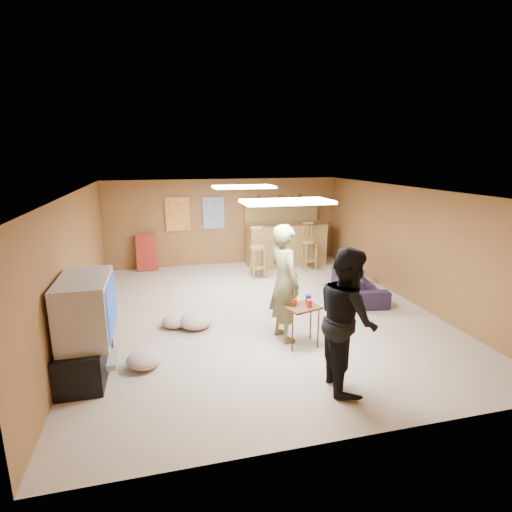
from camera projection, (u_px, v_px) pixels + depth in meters
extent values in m
plane|color=tan|center=(259.00, 311.00, 7.30)|extent=(7.00, 7.00, 0.00)
cube|color=silver|center=(259.00, 190.00, 6.76)|extent=(6.00, 7.00, 0.02)
cube|color=brown|center=(225.00, 222.00, 10.33)|extent=(6.00, 0.02, 2.20)
cube|color=brown|center=(352.00, 339.00, 3.74)|extent=(6.00, 0.02, 2.20)
cube|color=brown|center=(76.00, 264.00, 6.33)|extent=(0.02, 7.00, 2.20)
cube|color=brown|center=(408.00, 244.00, 7.74)|extent=(0.02, 7.00, 2.20)
cube|color=black|center=(85.00, 355.00, 5.19)|extent=(0.55, 1.30, 0.50)
cube|color=#B2B2B7|center=(104.00, 360.00, 5.27)|extent=(0.35, 0.50, 0.08)
cube|color=#B2B2B7|center=(86.00, 308.00, 5.05)|extent=(0.60, 1.10, 0.80)
cube|color=navy|center=(112.00, 306.00, 5.12)|extent=(0.02, 0.95, 0.65)
cube|color=olive|center=(286.00, 244.00, 10.30)|extent=(2.00, 0.60, 1.10)
cube|color=#442415|center=(290.00, 225.00, 9.93)|extent=(2.10, 0.12, 0.05)
cube|color=olive|center=(282.00, 205.00, 10.49)|extent=(2.00, 0.18, 0.05)
cube|color=olive|center=(281.00, 217.00, 10.58)|extent=(2.00, 0.14, 0.60)
cube|color=#BF3F26|center=(178.00, 214.00, 9.94)|extent=(0.60, 0.03, 0.85)
cube|color=#334C99|center=(213.00, 213.00, 10.16)|extent=(0.55, 0.03, 0.80)
cube|color=maroon|center=(147.00, 253.00, 9.82)|extent=(0.50, 0.26, 0.91)
cube|color=white|center=(287.00, 202.00, 5.36)|extent=(1.20, 0.60, 0.04)
cube|color=white|center=(244.00, 187.00, 7.90)|extent=(1.20, 0.60, 0.04)
imported|color=brown|center=(284.00, 283.00, 6.03)|extent=(0.56, 0.73, 1.81)
imported|color=black|center=(347.00, 319.00, 4.77)|extent=(0.77, 0.93, 1.75)
imported|color=black|center=(359.00, 283.00, 8.09)|extent=(0.98, 1.83, 0.51)
cube|color=#442415|center=(302.00, 326.00, 5.95)|extent=(0.57, 0.51, 0.62)
cylinder|color=#BB2D0C|center=(294.00, 302.00, 5.87)|extent=(0.10, 0.10, 0.11)
cylinder|color=#BB2D0C|center=(309.00, 303.00, 5.82)|extent=(0.11, 0.11, 0.12)
cylinder|color=#2017A0|center=(308.00, 299.00, 6.01)|extent=(0.10, 0.10, 0.12)
ellipsoid|color=tan|center=(196.00, 321.00, 6.59)|extent=(0.56, 0.56, 0.25)
ellipsoid|color=tan|center=(175.00, 321.00, 6.64)|extent=(0.55, 0.55, 0.20)
ellipsoid|color=tan|center=(144.00, 359.00, 5.37)|extent=(0.60, 0.60, 0.21)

